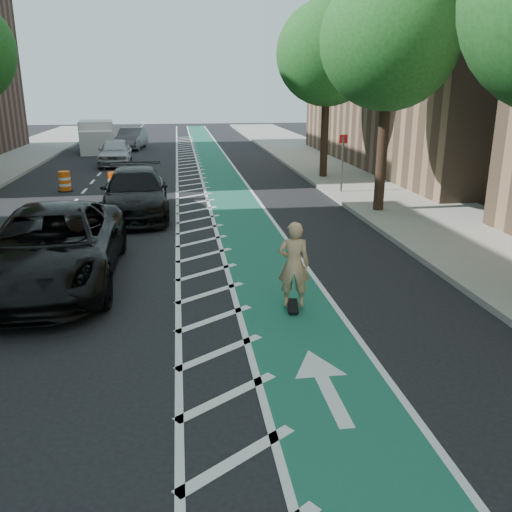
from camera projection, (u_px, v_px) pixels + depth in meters
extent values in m
plane|color=black|center=(136.00, 324.00, 10.33)|extent=(120.00, 120.00, 0.00)
cube|color=#185445|center=(237.00, 208.00, 20.18)|extent=(2.00, 90.00, 0.01)
cube|color=silver|center=(196.00, 209.00, 19.98)|extent=(1.40, 90.00, 0.01)
cube|color=gray|center=(403.00, 201.00, 21.02)|extent=(5.00, 90.00, 0.15)
cube|color=gray|center=(342.00, 203.00, 20.70)|extent=(0.12, 90.00, 0.16)
cylinder|color=#382619|center=(386.00, 153.00, 18.29)|extent=(0.36, 0.36, 4.40)
sphere|color=#184A1A|center=(395.00, 38.00, 17.22)|extent=(4.20, 4.20, 4.20)
cylinder|color=#382619|center=(325.00, 134.00, 25.85)|extent=(0.36, 0.36, 4.40)
sphere|color=#184A1A|center=(328.00, 53.00, 24.78)|extent=(4.20, 4.20, 4.20)
cylinder|color=#4C4C4C|center=(342.00, 166.00, 22.33)|extent=(0.08, 0.08, 2.40)
cube|color=red|center=(343.00, 139.00, 22.00)|extent=(0.35, 0.02, 0.35)
cube|color=black|center=(293.00, 306.00, 10.96)|extent=(0.33, 0.77, 0.03)
cylinder|color=black|center=(289.00, 303.00, 11.22)|extent=(0.04, 0.06, 0.06)
cylinder|color=black|center=(296.00, 304.00, 11.21)|extent=(0.04, 0.06, 0.06)
cylinder|color=black|center=(289.00, 313.00, 10.75)|extent=(0.04, 0.06, 0.06)
cylinder|color=black|center=(297.00, 313.00, 10.74)|extent=(0.04, 0.06, 0.06)
imported|color=tan|center=(294.00, 264.00, 10.70)|extent=(0.69, 0.52, 1.73)
imported|color=black|center=(52.00, 247.00, 12.23)|extent=(2.97, 6.28, 1.73)
imported|color=black|center=(135.00, 193.00, 18.85)|extent=(2.48, 5.59, 1.60)
imported|color=#AAAAB0|center=(115.00, 152.00, 31.20)|extent=(1.88, 4.45, 1.50)
imported|color=#4E4E53|center=(131.00, 138.00, 39.38)|extent=(2.18, 4.73, 1.50)
cube|color=silver|center=(97.00, 136.00, 38.23)|extent=(2.64, 3.55, 2.07)
cube|color=silver|center=(96.00, 143.00, 36.01)|extent=(2.25, 1.88, 1.56)
cylinder|color=black|center=(82.00, 150.00, 35.53)|extent=(0.34, 0.75, 0.73)
cylinder|color=black|center=(111.00, 149.00, 35.97)|extent=(0.34, 0.75, 0.73)
cylinder|color=black|center=(84.00, 145.00, 38.98)|extent=(0.34, 0.75, 0.73)
cylinder|color=black|center=(111.00, 144.00, 39.42)|extent=(0.34, 0.75, 0.73)
cylinder|color=#DE4E0B|center=(45.00, 226.00, 15.74)|extent=(0.54, 0.54, 0.93)
cylinder|color=silver|center=(46.00, 231.00, 15.79)|extent=(0.55, 0.55, 0.12)
cylinder|color=silver|center=(45.00, 221.00, 15.70)|extent=(0.55, 0.55, 0.12)
cylinder|color=black|center=(47.00, 240.00, 15.88)|extent=(0.68, 0.68, 0.04)
cylinder|color=#F4530C|center=(114.00, 183.00, 22.75)|extent=(0.54, 0.54, 0.93)
cylinder|color=silver|center=(115.00, 187.00, 22.80)|extent=(0.55, 0.55, 0.12)
cylinder|color=silver|center=(114.00, 180.00, 22.71)|extent=(0.55, 0.55, 0.12)
cylinder|color=black|center=(115.00, 193.00, 22.88)|extent=(0.68, 0.68, 0.04)
cylinder|color=#EB590C|center=(65.00, 181.00, 23.37)|extent=(0.50, 0.50, 0.86)
cylinder|color=silver|center=(65.00, 185.00, 23.42)|extent=(0.51, 0.51, 0.11)
cylinder|color=silver|center=(64.00, 178.00, 23.34)|extent=(0.51, 0.51, 0.11)
cylinder|color=black|center=(66.00, 191.00, 23.50)|extent=(0.63, 0.63, 0.04)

